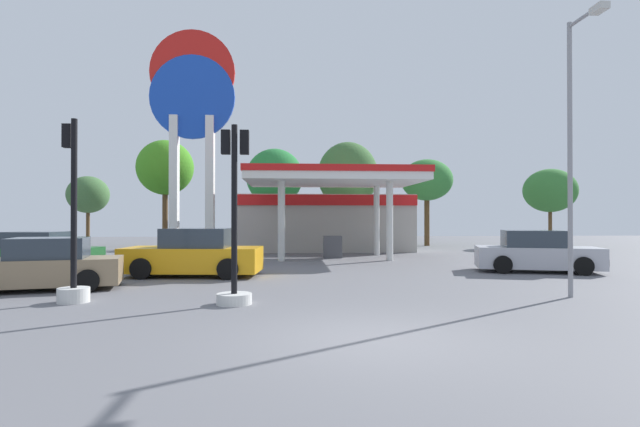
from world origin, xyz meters
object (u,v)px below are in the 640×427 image
Objects in this scene: tree_0 at (88,195)px; tree_3 at (348,175)px; tree_1 at (165,168)px; tree_4 at (427,180)px; car_0 at (44,266)px; car_2 at (536,253)px; station_pole_sign at (192,114)px; traffic_signal_0 at (234,242)px; traffic_signal_1 at (73,252)px; tree_5 at (550,191)px; corner_streetlamp at (575,130)px; tree_2 at (275,177)px; car_1 at (194,254)px; car_3 at (39,254)px.

tree_3 reaches higher than tree_0.
tree_4 is (18.17, 1.55, -0.62)m from tree_1.
tree_1 is (-1.35, 19.01, 4.67)m from car_0.
car_2 is 0.94× the size of tree_0.
traffic_signal_0 is at bearing -74.99° from station_pole_sign.
car_0 is at bearing -85.93° from tree_1.
tree_5 reaches higher than traffic_signal_1.
car_0 is 19.62m from tree_1.
tree_3 is 1.09× the size of corner_streetlamp.
car_0 is at bearing -104.99° from tree_2.
car_2 is 18.21m from tree_5.
car_0 is at bearing -167.70° from car_2.
tree_5 is at bearing -3.98° from tree_0.
car_2 is at bearing 70.58° from corner_streetlamp.
tree_4 reaches higher than traffic_signal_0.
tree_0 is 0.69× the size of tree_1.
tree_4 is (13.26, 17.59, 3.96)m from car_1.
car_1 is at bearing 69.85° from traffic_signal_1.
car_3 is at bearing 163.43° from car_1.
tree_3 is 24.28m from corner_streetlamp.
tree_1 is at bearing 111.50° from station_pole_sign.
car_2 reaches higher than car_0.
tree_1 is (-3.47, 8.81, -1.78)m from station_pole_sign.
tree_2 is (3.72, 11.60, -2.11)m from station_pole_sign.
car_1 is 0.77× the size of tree_4.
tree_2 is at bearing 119.11° from car_2.
car_0 is 0.80× the size of tree_5.
station_pole_sign is 2.59× the size of car_0.
tree_4 is (14.70, 10.36, -2.41)m from station_pole_sign.
traffic_signal_1 is (-3.87, 0.48, -0.24)m from traffic_signal_0.
tree_3 reaches higher than tree_4.
car_3 is 1.00× the size of traffic_signal_1.
car_3 is 10.92m from traffic_signal_0.
tree_1 is 1.15× the size of tree_4.
car_0 is 1.04× the size of traffic_signal_0.
tree_4 is at bearing -11.36° from tree_3.
corner_streetlamp is at bearing -83.50° from tree_3.
car_2 is at bearing 12.30° from car_0.
traffic_signal_0 is at bearing -72.29° from tree_1.
traffic_signal_0 is 0.96× the size of traffic_signal_1.
corner_streetlamp is at bearing -97.12° from tree_4.
car_0 is at bearing -117.33° from tree_3.
station_pole_sign is at bearing -49.70° from tree_0.
tree_5 is (25.12, 18.94, 3.25)m from car_0.
station_pole_sign reaches higher than traffic_signal_0.
corner_streetlamp reaches higher than traffic_signal_1.
tree_1 is at bearing 179.85° from tree_5.
tree_5 reaches higher than car_3.
traffic_signal_1 is at bearing -58.97° from car_3.
traffic_signal_1 reaches higher than car_3.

